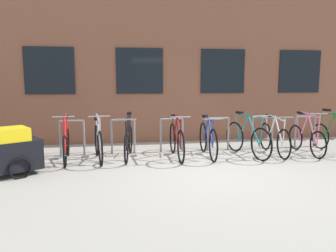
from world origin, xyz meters
TOP-DOWN VIEW (x-y plane):
  - ground_plane at (0.00, 0.00)m, footprint 42.00×42.00m
  - storefront_building at (0.00, 6.54)m, footprint 28.00×6.72m
  - bike_rack at (0.09, 1.90)m, footprint 6.60×0.05m
  - bicycle_red at (-2.97, 1.36)m, footprint 0.44×1.73m
  - bicycle_white at (1.91, 1.30)m, footprint 0.44×1.76m
  - bicycle_maroon at (-0.50, 1.29)m, footprint 0.44×1.81m
  - bicycle_teal at (1.19, 1.24)m, footprint 0.54×1.78m
  - bicycle_black at (-1.60, 1.41)m, footprint 0.44×1.71m
  - bicycle_blue at (0.26, 1.32)m, footprint 0.44×1.79m
  - bicycle_pink at (2.70, 1.21)m, footprint 0.44×1.64m
  - bicycle_green at (3.43, 1.21)m, footprint 0.44×1.65m
  - bicycle_silver at (-2.27, 1.31)m, footprint 0.44×1.69m
  - bike_trailer at (-3.78, 0.39)m, footprint 1.40×1.02m

SIDE VIEW (x-z plane):
  - ground_plane at x=0.00m, z-range 0.00..0.00m
  - bicycle_pink at x=2.70m, z-range -0.16..0.90m
  - bicycle_green at x=3.43m, z-range -0.16..0.92m
  - bicycle_black at x=-1.60m, z-range -0.14..0.90m
  - bicycle_red at x=-2.97m, z-range -0.15..0.91m
  - bicycle_white at x=1.91m, z-range -0.11..0.87m
  - bicycle_blue at x=0.26m, z-range -0.09..0.88m
  - bicycle_maroon at x=-0.50m, z-range -0.12..0.91m
  - bicycle_silver at x=-2.27m, z-range -0.13..0.93m
  - bicycle_teal at x=1.19m, z-range -0.11..0.92m
  - bike_trailer at x=-3.78m, z-range 0.00..0.93m
  - bike_rack at x=0.09m, z-range 0.09..0.94m
  - storefront_building at x=0.00m, z-range 0.00..5.12m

